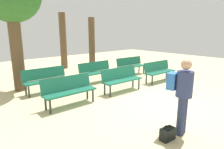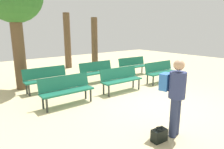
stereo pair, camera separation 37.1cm
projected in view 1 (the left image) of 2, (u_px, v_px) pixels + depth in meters
ground_plane at (157, 103)px, 6.07m from camera, size 24.00×24.00×0.00m
bench_r0_c0 at (69, 89)px, 5.79m from camera, size 1.61×0.52×0.87m
bench_r0_c1 at (121, 78)px, 7.13m from camera, size 1.62×0.56×0.87m
bench_r0_c2 at (159, 70)px, 8.52m from camera, size 1.62×0.56×0.87m
bench_r1_c0 at (46, 78)px, 7.06m from camera, size 1.61×0.51×0.87m
bench_r1_c1 at (96, 71)px, 8.39m from camera, size 1.60×0.50×0.87m
bench_r1_c2 at (131, 65)px, 9.78m from camera, size 1.63×0.58×0.87m
tree_0 at (92, 46)px, 9.81m from camera, size 0.31×0.31×2.82m
tree_1 at (63, 41)px, 11.24m from camera, size 0.38×0.38×3.18m
visitor_with_backpack at (182, 92)px, 4.11m from camera, size 0.41×0.57×1.65m
handbag at (168, 134)px, 4.01m from camera, size 0.34×0.21×0.29m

